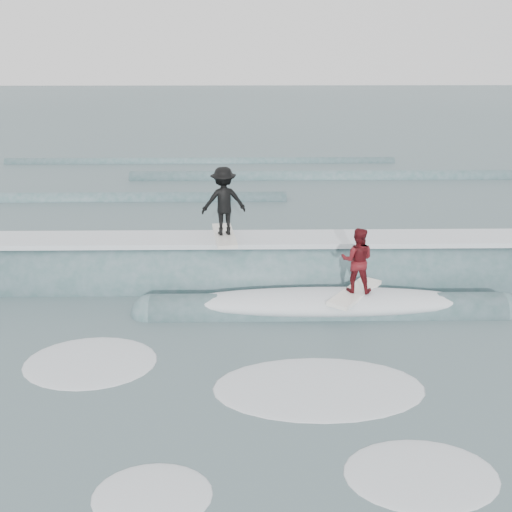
{
  "coord_description": "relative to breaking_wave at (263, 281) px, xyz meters",
  "views": [
    {
      "loc": [
        -0.22,
        -10.12,
        6.55
      ],
      "look_at": [
        0.0,
        4.18,
        1.1
      ],
      "focal_mm": 40.0,
      "sensor_mm": 36.0,
      "label": 1
    }
  ],
  "objects": [
    {
      "name": "ground",
      "position": [
        -0.2,
        -4.93,
        -0.04
      ],
      "size": [
        160.0,
        160.0,
        0.0
      ],
      "primitive_type": "plane",
      "color": "#374C51",
      "rests_on": "ground"
    },
    {
      "name": "breaking_wave",
      "position": [
        0.0,
        0.0,
        0.0
      ],
      "size": [
        21.91,
        4.01,
        2.46
      ],
      "color": "#375C5D",
      "rests_on": "ground"
    },
    {
      "name": "surfer_black",
      "position": [
        -1.09,
        0.25,
        2.25
      ],
      "size": [
        1.35,
        2.06,
        2.01
      ],
      "color": "silver",
      "rests_on": "ground"
    },
    {
      "name": "surfer_red",
      "position": [
        2.29,
        -1.95,
        1.29
      ],
      "size": [
        1.64,
        1.93,
        1.76
      ],
      "color": "white",
      "rests_on": "ground"
    },
    {
      "name": "whitewater",
      "position": [
        0.47,
        -5.6,
        -0.04
      ],
      "size": [
        13.59,
        6.33,
        0.1
      ],
      "color": "silver",
      "rests_on": "ground"
    },
    {
      "name": "far_swells",
      "position": [
        -1.92,
        12.72,
        -0.04
      ],
      "size": [
        36.44,
        8.65,
        0.8
      ],
      "color": "#375C5D",
      "rests_on": "ground"
    }
  ]
}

